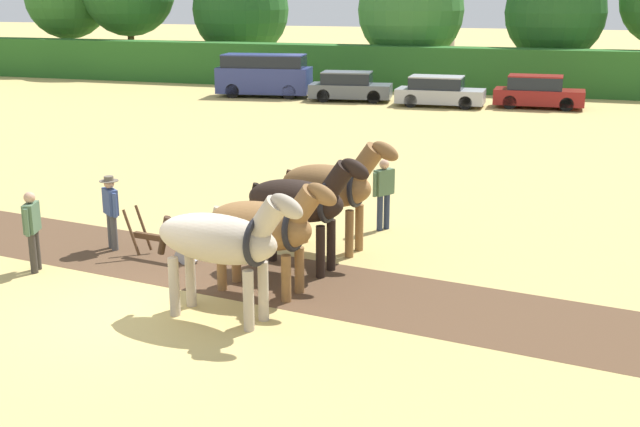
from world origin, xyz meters
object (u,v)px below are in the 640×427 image
object	(u,v)px
farmer_beside_team	(384,189)
plow	(168,245)
parked_car_center_left	(439,92)
draft_horse_lead_left	(222,240)
parked_van	(264,75)
draft_horse_trail_right	(331,186)
tree_center_left	(241,10)
parked_car_center	(538,92)
farmer_onlooker_left	(32,226)
parked_car_left	(349,87)
draft_horse_trail_left	(301,202)
tree_center	(411,10)
draft_horse_lead_right	(265,226)
tree_center_right	(555,13)
farmer_at_plow	(111,207)

from	to	relation	value
farmer_beside_team	plow	bearing A→B (deg)	-103.91
parked_car_center_left	draft_horse_lead_left	bearing A→B (deg)	-89.09
parked_van	draft_horse_trail_right	bearing A→B (deg)	-73.18
draft_horse_trail_right	plow	size ratio (longest dim) A/B	1.66
tree_center_left	plow	world-z (taller)	tree_center_left
draft_horse_lead_left	parked_car_center	distance (m)	28.55
parked_car_center_left	parked_car_center	xyz separation A→B (m)	(4.59, 0.89, 0.04)
draft_horse_trail_right	parked_car_center_left	bearing A→B (deg)	102.34
farmer_onlooker_left	parked_car_center_left	bearing A→B (deg)	63.93
draft_horse_trail_right	parked_car_left	xyz separation A→B (m)	(-6.64, 23.88, -0.70)
draft_horse_trail_left	parked_car_center_left	distance (m)	24.78
draft_horse_trail_right	farmer_onlooker_left	size ratio (longest dim) A/B	1.71
tree_center	draft_horse_lead_right	xyz separation A→B (m)	(5.02, -35.16, -3.10)
parked_car_left	draft_horse_trail_right	bearing A→B (deg)	-82.58
parked_car_left	draft_horse_lead_right	bearing A→B (deg)	-84.90
draft_horse_lead_left	parked_car_center	world-z (taller)	draft_horse_lead_left
draft_horse_lead_right	plow	size ratio (longest dim) A/B	1.64
tree_center_left	draft_horse_lead_left	xyz separation A→B (m)	(16.78, -38.74, -2.91)
tree_center_right	farmer_beside_team	bearing A→B (deg)	-93.91
farmer_onlooker_left	draft_horse_trail_right	bearing A→B (deg)	12.24
tree_center_left	tree_center_right	bearing A→B (deg)	-4.72
farmer_onlooker_left	parked_car_left	bearing A→B (deg)	74.03
draft_horse_lead_left	draft_horse_trail_left	bearing A→B (deg)	89.94
farmer_at_plow	draft_horse_lead_right	bearing A→B (deg)	-70.07
parked_car_left	draft_horse_lead_left	bearing A→B (deg)	-85.89
farmer_beside_team	parked_car_left	size ratio (longest dim) A/B	0.39
draft_horse_trail_left	farmer_beside_team	size ratio (longest dim) A/B	1.64
tree_center	farmer_beside_team	xyz separation A→B (m)	(6.08, -30.53, -3.40)
parked_car_center_left	farmer_onlooker_left	bearing A→B (deg)	-98.86
farmer_beside_team	parked_car_left	world-z (taller)	farmer_beside_team
tree_center	draft_horse_trail_right	xyz separation A→B (m)	(5.40, -32.39, -2.95)
tree_center	draft_horse_lead_left	distance (m)	36.98
tree_center	parked_car_center_left	xyz separation A→B (m)	(3.47, -9.07, -3.66)
plow	parked_car_center_left	size ratio (longest dim) A/B	0.39
tree_center_right	draft_horse_trail_left	xyz separation A→B (m)	(-2.99, -34.31, -2.88)
tree_center_left	draft_horse_lead_right	bearing A→B (deg)	-65.58
farmer_at_plow	farmer_onlooker_left	xyz separation A→B (m)	(-0.67, -1.72, 0.01)
parked_car_center	parked_car_center_left	bearing A→B (deg)	-170.31
tree_center	draft_horse_lead_right	bearing A→B (deg)	-81.87
tree_center	farmer_onlooker_left	size ratio (longest dim) A/B	4.64
parked_car_center	parked_van	bearing A→B (deg)	179.06
farmer_at_plow	parked_car_center	distance (m)	26.60
tree_center_left	tree_center_right	distance (m)	20.21
draft_horse_lead_left	farmer_beside_team	bearing A→B (deg)	85.99
draft_horse_lead_left	draft_horse_lead_right	size ratio (longest dim) A/B	1.06
draft_horse_trail_right	plow	distance (m)	3.61
draft_horse_lead_right	parked_van	xyz separation A→B (m)	(-11.06, 26.91, -0.12)
draft_horse_trail_left	parked_van	world-z (taller)	draft_horse_trail_left
parked_car_left	parked_car_center_left	xyz separation A→B (m)	(4.71, -0.56, -0.01)
tree_center_left	parked_van	distance (m)	12.41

